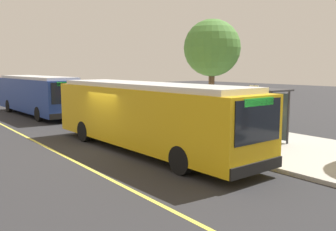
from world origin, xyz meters
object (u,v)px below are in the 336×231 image
pedestrian_commuter (201,117)px  route_sign_post (253,111)px  transit_bus_second (37,94)px  waiting_bench (261,131)px  transit_bus_main (146,114)px

pedestrian_commuter → route_sign_post: bearing=-16.5°
transit_bus_second → waiting_bench: transit_bus_second is taller
waiting_bench → route_sign_post: bearing=-57.0°
transit_bus_main → waiting_bench: transit_bus_main is taller
transit_bus_main → route_sign_post: (3.84, 2.43, 0.34)m
route_sign_post → pedestrian_commuter: route_sign_post is taller
transit_bus_main → transit_bus_second: same height
transit_bus_second → route_sign_post: size_ratio=4.01×
route_sign_post → waiting_bench: bearing=123.0°
waiting_bench → pedestrian_commuter: bearing=-150.9°
transit_bus_second → route_sign_post: bearing=6.8°
transit_bus_main → waiting_bench: 5.65m
transit_bus_second → route_sign_post: (18.88, 2.26, 0.34)m
pedestrian_commuter → transit_bus_second: bearing=-166.2°
transit_bus_second → waiting_bench: size_ratio=7.01×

